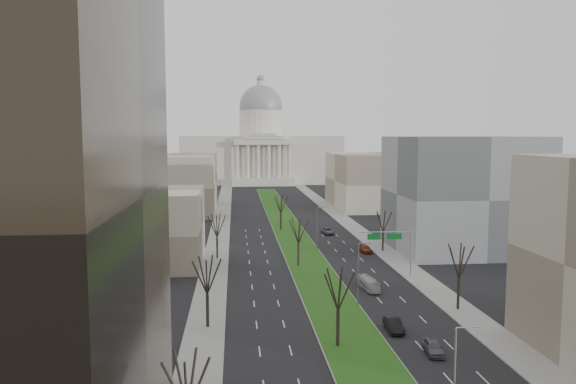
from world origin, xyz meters
TOP-DOWN VIEW (x-y plane):
  - ground at (0.00, 120.00)m, footprint 600.00×600.00m
  - median at (0.00, 118.99)m, footprint 8.00×222.03m
  - sidewalk_left at (-17.50, 95.00)m, footprint 5.00×330.00m
  - sidewalk_right at (17.50, 95.00)m, footprint 5.00×330.00m
  - capitol at (0.00, 269.59)m, footprint 80.00×46.00m
  - building_beige_left at (-33.00, 85.00)m, footprint 26.00×22.00m
  - building_grey_right at (34.00, 92.00)m, footprint 28.00×26.00m
  - building_far_left at (-35.00, 160.00)m, footprint 30.00×40.00m
  - building_far_right at (35.00, 165.00)m, footprint 30.00×40.00m
  - tree_left_near at (-17.20, 18.00)m, footprint 5.10×5.10m
  - tree_left_mid at (-17.20, 48.00)m, footprint 5.40×5.40m
  - tree_left_far at (-17.20, 88.00)m, footprint 5.28×5.28m
  - tree_right_mid at (17.20, 52.00)m, footprint 5.52×5.52m
  - tree_right_far at (17.20, 92.00)m, footprint 5.04×5.04m
  - tree_median_a at (-2.00, 40.00)m, footprint 5.40×5.40m
  - tree_median_b at (-2.00, 80.00)m, footprint 5.40×5.40m
  - tree_median_c at (-2.00, 120.00)m, footprint 5.40×5.40m
  - streetlamp_median_a at (3.76, 20.00)m, footprint 1.90×0.20m
  - streetlamp_median_b at (3.76, 55.00)m, footprint 1.90×0.20m
  - streetlamp_median_c at (3.76, 95.00)m, footprint 1.90×0.20m
  - mast_arm_signs at (13.49, 70.03)m, footprint 9.12×0.24m
  - car_grey_near at (8.25, 37.05)m, footprint 2.19×4.64m
  - car_black at (5.89, 44.60)m, footprint 1.89×4.99m
  - car_red at (13.29, 91.24)m, footprint 2.40×5.09m
  - car_grey_far at (9.07, 113.48)m, footprint 2.90×5.52m
  - box_van at (7.25, 63.54)m, footprint 2.26×7.14m

SIDE VIEW (x-z plane):
  - ground at x=0.00m, z-range 0.00..0.00m
  - sidewalk_left at x=-17.50m, z-range 0.00..0.15m
  - sidewalk_right at x=17.50m, z-range 0.00..0.15m
  - median at x=0.00m, z-range 0.00..0.20m
  - car_red at x=13.29m, z-range 0.00..1.44m
  - car_grey_far at x=9.07m, z-range 0.00..1.48m
  - car_grey_near at x=8.25m, z-range 0.00..1.54m
  - car_black at x=5.89m, z-range 0.00..1.63m
  - box_van at x=7.25m, z-range 0.00..1.96m
  - streetlamp_median_a at x=3.76m, z-range 0.23..9.39m
  - streetlamp_median_b at x=3.76m, z-range 0.23..9.39m
  - streetlamp_median_c at x=3.76m, z-range 0.23..9.39m
  - mast_arm_signs at x=13.49m, z-range 2.06..10.15m
  - tree_right_far at x=17.20m, z-range 1.99..11.07m
  - tree_left_near at x=-17.20m, z-range 2.02..11.20m
  - tree_left_far at x=-17.20m, z-range 2.09..11.59m
  - tree_left_mid at x=-17.20m, z-range 2.14..11.86m
  - tree_median_a at x=-2.00m, z-range 2.14..11.86m
  - tree_median_b at x=-2.00m, z-range 2.14..11.86m
  - tree_median_c at x=-2.00m, z-range 2.14..11.86m
  - building_beige_left at x=-33.00m, z-range 0.00..14.00m
  - tree_right_mid at x=17.20m, z-range 2.19..12.12m
  - building_far_left at x=-35.00m, z-range 0.00..18.00m
  - building_far_right at x=35.00m, z-range 0.00..18.00m
  - building_grey_right at x=34.00m, z-range 0.00..24.00m
  - capitol at x=0.00m, z-range -11.19..43.81m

